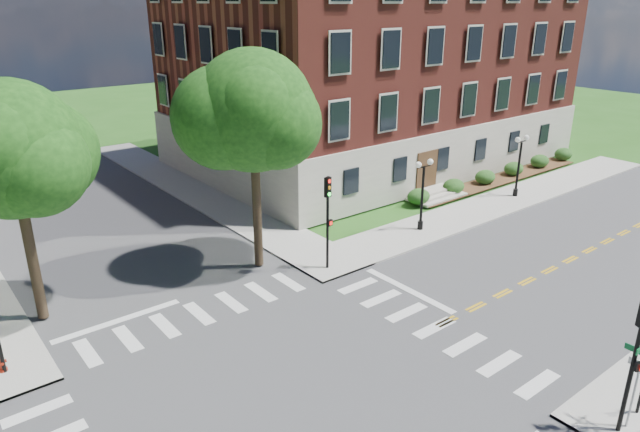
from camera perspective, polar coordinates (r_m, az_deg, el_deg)
ground at (r=20.71m, az=-2.43°, el=-17.69°), size 160.00×160.00×0.00m
road_ew at (r=20.70m, az=-2.43°, el=-17.68°), size 90.00×12.00×0.01m
road_ns at (r=20.70m, az=-2.43°, el=-17.67°), size 12.00×90.00×0.01m
sidewalk_ne at (r=39.95m, az=2.38°, el=2.03°), size 34.00×34.00×0.12m
crosswalk_east at (r=24.82m, az=11.37°, el=-10.93°), size 2.20×10.20×0.02m
stop_bar_east at (r=27.57m, az=8.82°, el=-7.34°), size 0.40×5.50×0.00m
main_building at (r=48.75m, az=5.25°, el=15.33°), size 30.60×22.40×16.50m
shrub_row at (r=45.48m, az=17.44°, el=3.34°), size 18.00×2.00×1.30m
tree_c at (r=25.07m, az=-28.52°, el=5.82°), size 5.45×5.45×10.11m
tree_d at (r=27.26m, az=-6.73°, el=10.35°), size 5.80×5.80×10.82m
traffic_signal_se at (r=19.81m, az=29.16°, el=-11.44°), size 0.38×0.45×4.80m
traffic_signal_ne at (r=27.96m, az=0.79°, el=0.49°), size 0.37×0.43×4.80m
twin_lamp_west at (r=33.65m, az=10.22°, el=2.51°), size 1.36×0.36×4.23m
twin_lamp_east at (r=41.35m, az=19.29°, el=5.08°), size 1.36×0.36×4.23m
street_sign_pole at (r=20.55m, az=29.33°, el=-13.16°), size 1.10×1.10×3.10m
fire_hydrant at (r=24.45m, az=-29.25°, el=-12.70°), size 0.35×0.35×0.75m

